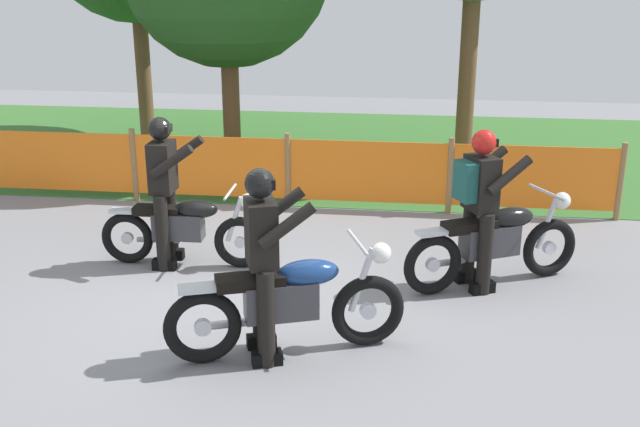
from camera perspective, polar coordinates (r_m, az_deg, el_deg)
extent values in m
cube|color=gray|center=(7.92, -5.96, -6.05)|extent=(24.00, 24.00, 0.02)
cube|color=#386B2D|center=(13.88, 0.00, 4.90)|extent=(24.00, 6.89, 0.01)
cylinder|color=olive|center=(11.04, -13.84, 3.56)|extent=(0.08, 0.08, 1.05)
cylinder|color=olive|center=(10.45, -2.43, 3.26)|extent=(0.08, 0.08, 1.05)
cylinder|color=olive|center=(10.32, 9.78, 2.81)|extent=(0.08, 0.08, 1.05)
cylinder|color=olive|center=(10.65, 21.74, 2.23)|extent=(0.08, 0.08, 1.05)
cube|color=orange|center=(11.47, -19.02, 3.74)|extent=(2.13, 0.02, 0.85)
cube|color=orange|center=(10.69, -8.29, 3.54)|extent=(2.13, 0.02, 0.85)
cube|color=orange|center=(10.32, 3.64, 3.16)|extent=(2.13, 0.02, 0.85)
cube|color=orange|center=(10.42, 15.87, 2.63)|extent=(2.13, 0.02, 0.85)
cylinder|color=brown|center=(14.98, -13.19, 10.63)|extent=(0.28, 0.28, 2.68)
cylinder|color=brown|center=(12.41, -6.72, 8.21)|extent=(0.28, 0.28, 2.16)
cylinder|color=brown|center=(12.66, 11.07, 10.44)|extent=(0.28, 0.28, 3.13)
torus|color=black|center=(8.46, -6.03, -2.16)|extent=(0.60, 0.12, 0.59)
cylinder|color=silver|center=(8.46, -6.03, -2.16)|extent=(0.13, 0.06, 0.13)
torus|color=black|center=(8.81, -14.34, -1.81)|extent=(0.60, 0.12, 0.59)
cylinder|color=silver|center=(8.81, -14.34, -1.81)|extent=(0.13, 0.06, 0.13)
cube|color=#38383D|center=(8.57, -10.63, -0.93)|extent=(0.56, 0.24, 0.30)
ellipsoid|color=black|center=(8.45, -9.32, 0.33)|extent=(0.49, 0.24, 0.20)
cube|color=black|center=(8.58, -12.19, 0.24)|extent=(0.52, 0.22, 0.09)
cube|color=silver|center=(8.71, -14.50, 0.20)|extent=(0.34, 0.16, 0.04)
cylinder|color=silver|center=(8.38, -6.47, -0.43)|extent=(0.22, 0.06, 0.53)
sphere|color=white|center=(8.29, -5.52, 0.93)|extent=(0.17, 0.17, 0.17)
cylinder|color=silver|center=(8.29, -6.80, 1.64)|extent=(0.04, 0.56, 0.03)
cylinder|color=silver|center=(8.84, -12.05, -1.97)|extent=(0.51, 0.08, 0.06)
torus|color=black|center=(6.75, 3.64, -7.33)|extent=(0.66, 0.34, 0.66)
cylinder|color=silver|center=(6.75, 3.64, -7.33)|extent=(0.16, 0.11, 0.15)
torus|color=black|center=(6.53, -8.84, -8.48)|extent=(0.66, 0.34, 0.66)
cylinder|color=silver|center=(6.53, -8.84, -8.48)|extent=(0.16, 0.11, 0.15)
cube|color=#38383D|center=(6.51, -2.96, -6.51)|extent=(0.67, 0.45, 0.33)
ellipsoid|color=navy|center=(6.46, -0.90, -4.48)|extent=(0.59, 0.42, 0.23)
cube|color=black|center=(6.39, -5.29, -5.11)|extent=(0.62, 0.41, 0.10)
cube|color=silver|center=(6.37, -9.00, -5.57)|extent=(0.41, 0.28, 0.04)
cylinder|color=silver|center=(6.61, 3.17, -5.03)|extent=(0.25, 0.14, 0.59)
sphere|color=white|center=(6.56, 4.61, -2.98)|extent=(0.24, 0.24, 0.19)
cylinder|color=silver|center=(6.46, 2.87, -2.20)|extent=(0.25, 0.60, 0.03)
cylinder|color=silver|center=(6.71, -5.79, -8.18)|extent=(0.56, 0.26, 0.07)
torus|color=black|center=(8.55, 16.91, -2.49)|extent=(0.63, 0.39, 0.65)
cylinder|color=silver|center=(8.55, 16.91, -2.49)|extent=(0.15, 0.12, 0.14)
torus|color=black|center=(7.82, 8.50, -3.84)|extent=(0.63, 0.39, 0.65)
cylinder|color=silver|center=(7.82, 8.50, -3.84)|extent=(0.15, 0.12, 0.14)
cube|color=#38383D|center=(8.07, 12.68, -1.99)|extent=(0.65, 0.49, 0.32)
ellipsoid|color=black|center=(8.12, 14.18, -0.31)|extent=(0.58, 0.46, 0.22)
cube|color=black|center=(7.88, 11.22, -0.91)|extent=(0.61, 0.46, 0.10)
cube|color=silver|center=(7.69, 8.62, -1.40)|extent=(0.40, 0.31, 0.04)
cylinder|color=silver|center=(8.42, 16.76, -0.68)|extent=(0.23, 0.16, 0.58)
sphere|color=white|center=(8.44, 17.80, 0.94)|extent=(0.24, 0.24, 0.18)
cylinder|color=silver|center=(8.29, 16.76, 1.53)|extent=(0.31, 0.55, 0.03)
cylinder|color=silver|center=(8.12, 10.22, -3.56)|extent=(0.53, 0.32, 0.07)
cylinder|color=black|center=(8.77, -11.21, -0.76)|extent=(0.15, 0.15, 0.86)
cube|color=black|center=(8.89, -11.06, -3.01)|extent=(0.26, 0.12, 0.12)
cylinder|color=black|center=(8.48, -11.82, -1.47)|extent=(0.15, 0.15, 0.86)
cube|color=black|center=(8.61, -11.66, -3.78)|extent=(0.26, 0.12, 0.12)
cube|color=black|center=(8.42, -11.81, 3.45)|extent=(0.25, 0.37, 0.56)
cylinder|color=black|center=(8.54, -10.28, 4.62)|extent=(0.49, 0.11, 0.38)
cylinder|color=black|center=(8.13, -11.11, 3.87)|extent=(0.49, 0.11, 0.38)
sphere|color=black|center=(8.32, -12.00, 6.28)|extent=(0.26, 0.26, 0.25)
cube|color=black|center=(8.29, -11.34, 6.28)|extent=(0.03, 0.18, 0.08)
cylinder|color=black|center=(6.67, -4.52, -6.75)|extent=(0.19, 0.19, 0.86)
cube|color=black|center=(6.83, -4.44, -9.55)|extent=(0.28, 0.19, 0.12)
cylinder|color=black|center=(6.38, -4.09, -7.95)|extent=(0.19, 0.19, 0.86)
cube|color=black|center=(6.56, -4.01, -10.84)|extent=(0.28, 0.19, 0.12)
cube|color=black|center=(6.25, -4.46, -1.47)|extent=(0.35, 0.42, 0.56)
cylinder|color=black|center=(6.44, -3.20, 0.34)|extent=(0.49, 0.26, 0.38)
cylinder|color=black|center=(6.03, -2.49, -0.94)|extent=(0.49, 0.26, 0.38)
sphere|color=black|center=(6.12, -4.56, 2.28)|extent=(0.32, 0.32, 0.25)
cube|color=black|center=(6.13, -3.64, 2.34)|extent=(0.09, 0.18, 0.08)
cylinder|color=black|center=(8.15, 11.15, -2.25)|extent=(0.20, 0.20, 0.86)
cube|color=black|center=(8.28, 10.99, -4.65)|extent=(0.28, 0.22, 0.12)
cylinder|color=black|center=(7.90, 12.32, -3.02)|extent=(0.20, 0.20, 0.86)
cube|color=black|center=(8.04, 12.14, -5.47)|extent=(0.28, 0.22, 0.12)
cube|color=black|center=(7.80, 12.06, 2.25)|extent=(0.38, 0.43, 0.56)
cylinder|color=black|center=(8.04, 12.41, 3.62)|extent=(0.48, 0.31, 0.38)
cylinder|color=black|center=(7.68, 14.12, 2.80)|extent=(0.48, 0.31, 0.38)
sphere|color=red|center=(7.69, 12.27, 5.28)|extent=(0.34, 0.34, 0.25)
cube|color=black|center=(7.75, 12.91, 5.33)|extent=(0.11, 0.17, 0.08)
cube|color=#194C47|center=(7.70, 11.00, 2.42)|extent=(0.27, 0.32, 0.40)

